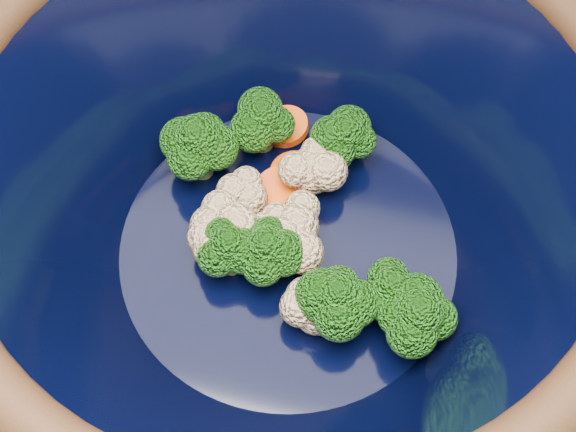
% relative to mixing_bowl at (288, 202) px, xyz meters
% --- Properties ---
extents(mixing_bowl, '(0.47, 0.47, 0.17)m').
position_rel_mixing_bowl_xyz_m(mixing_bowl, '(0.00, 0.00, 0.00)').
color(mixing_bowl, black).
rests_on(mixing_bowl, counter).
extents(vegetable_pile, '(0.20, 0.16, 0.06)m').
position_rel_mixing_bowl_xyz_m(vegetable_pile, '(-0.00, 0.01, -0.03)').
color(vegetable_pile, '#608442').
rests_on(vegetable_pile, mixing_bowl).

